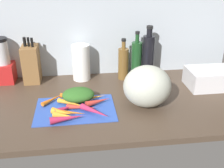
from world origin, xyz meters
The scene contains 25 objects.
ground_plane centered at (0.00, 0.00, -1.50)cm, with size 170.00×80.00×3.00cm, color #47382B.
wall_back centered at (0.00, 38.50, 30.00)cm, with size 170.00×3.00×60.00cm, color #ADB7C1.
cutting_board centered at (-17.93, -9.20, 0.40)cm, with size 40.58×28.31×0.80cm, color #2D51B7.
carrot_0 centered at (-22.70, -18.85, 2.42)cm, with size 3.24×3.24×12.02cm, color orange.
carrot_1 centered at (-22.82, -11.21, 2.32)cm, with size 3.04×3.04×12.05cm, color #B2264C.
carrot_2 centered at (-8.44, -16.26, 2.41)cm, with size 3.22×3.22×16.84cm, color #B2264C.
carrot_3 centered at (-24.41, -15.31, 2.52)cm, with size 3.45×3.45×10.47cm, color orange.
carrot_4 centered at (-29.84, -0.25, 1.97)cm, with size 2.35×2.35×14.53cm, color orange.
carrot_5 centered at (-20.05, 2.65, 2.11)cm, with size 2.62×2.62×11.97cm, color orange.
carrot_6 centered at (-8.25, -0.95, 2.04)cm, with size 2.48×2.48×13.91cm, color orange.
carrot_7 centered at (-14.64, -4.33, 2.39)cm, with size 3.17×3.17×10.03cm, color red.
carrot_8 centered at (-14.93, -10.89, 2.16)cm, with size 2.73×2.73×14.85cm, color red.
carrot_9 centered at (-6.04, -6.45, 2.47)cm, with size 3.34×3.34×13.69cm, color red.
carrot_10 centered at (-19.94, -6.02, 2.12)cm, with size 2.64×2.64×15.88cm, color orange.
carrot_11 centered at (-20.77, -14.94, 1.97)cm, with size 2.33×2.33×16.30cm, color orange.
carrot_12 centered at (-21.76, -21.20, 2.55)cm, with size 3.50×3.50×16.01cm, color #B2264C.
carrot_greens_pile centered at (-16.11, -1.41, 4.44)cm, with size 17.22×13.25×7.29cm, color #2D6023.
winter_squash centered at (19.36, -8.86, 10.89)cm, with size 24.81×22.57×21.78cm, color #B2B7A8.
knife_block centered at (-43.96, 30.56, 11.56)cm, with size 9.68×14.48×28.23cm.
blender_appliance centered at (-60.85, 31.10, 12.08)cm, with size 12.13×12.13×28.12cm.
paper_towel_roll centered at (-13.50, 29.50, 11.28)cm, with size 10.97×10.97×22.55cm, color white.
bottle_0 centered at (12.88, 26.91, 10.52)cm, with size 6.58×6.58×26.30cm.
bottle_1 centered at (21.61, 28.61, 12.17)cm, with size 6.59×6.59×30.02cm.
bottle_2 centered at (28.75, 27.27, 14.48)cm, with size 7.38×7.38×33.53cm.
dish_rack centered at (62.38, 8.38, 5.48)cm, with size 26.86×19.59×10.96cm, color silver.
Camera 1 is at (-14.87, -133.44, 72.02)cm, focal length 44.21 mm.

